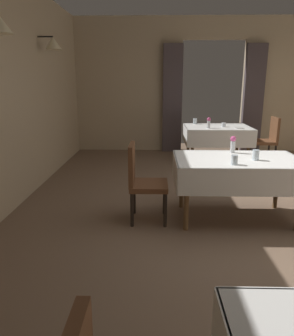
{
  "coord_description": "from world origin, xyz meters",
  "views": [
    {
      "loc": [
        -1.31,
        -3.51,
        1.63
      ],
      "look_at": [
        -1.41,
        0.49,
        0.54
      ],
      "focal_mm": 34.52,
      "sensor_mm": 36.0,
      "label": 1
    }
  ],
  "objects": [
    {
      "name": "dining_table_mid",
      "position": [
        -0.34,
        0.18,
        0.65
      ],
      "size": [
        1.47,
        0.91,
        0.75
      ],
      "color": "brown",
      "rests_on": "ground"
    },
    {
      "name": "plate_far_d",
      "position": [
        0.28,
        2.63,
        0.76
      ],
      "size": [
        0.18,
        0.18,
        0.01
      ],
      "primitive_type": "cylinder",
      "color": "white",
      "rests_on": "dining_table_far"
    },
    {
      "name": "glass_far_b",
      "position": [
        0.03,
        2.84,
        0.79
      ],
      "size": [
        0.08,
        0.08,
        0.08
      ],
      "primitive_type": "cylinder",
      "color": "silver",
      "rests_on": "dining_table_far"
    },
    {
      "name": "chair_mid_left",
      "position": [
        -1.46,
        0.1,
        0.52
      ],
      "size": [
        0.44,
        0.44,
        0.93
      ],
      "color": "black",
      "rests_on": "ground"
    },
    {
      "name": "glass_mid_c",
      "position": [
        -0.16,
        0.11,
        0.81
      ],
      "size": [
        0.08,
        0.08,
        0.12
      ],
      "primitive_type": "cylinder",
      "color": "silver",
      "rests_on": "dining_table_mid"
    },
    {
      "name": "flower_vase_far",
      "position": [
        -0.29,
        2.64,
        0.86
      ],
      "size": [
        0.07,
        0.07,
        0.21
      ],
      "color": "silver",
      "rests_on": "dining_table_far"
    },
    {
      "name": "glass_far_c",
      "position": [
        -0.48,
        3.27,
        0.81
      ],
      "size": [
        0.08,
        0.08,
        0.11
      ],
      "primitive_type": "cylinder",
      "color": "silver",
      "rests_on": "dining_table_far"
    },
    {
      "name": "flower_vase_mid",
      "position": [
        -0.33,
        0.49,
        0.86
      ],
      "size": [
        0.07,
        0.07,
        0.21
      ],
      "color": "silver",
      "rests_on": "dining_table_mid"
    },
    {
      "name": "chair_far_right",
      "position": [
        0.95,
        2.94,
        0.52
      ],
      "size": [
        0.44,
        0.44,
        0.93
      ],
      "color": "black",
      "rests_on": "ground"
    },
    {
      "name": "dining_table_far",
      "position": [
        -0.08,
        2.91,
        0.65
      ],
      "size": [
        1.28,
        1.04,
        0.75
      ],
      "color": "brown",
      "rests_on": "ground"
    },
    {
      "name": "glass_mid_b",
      "position": [
        -0.45,
        -0.11,
        0.8
      ],
      "size": [
        0.07,
        0.07,
        0.11
      ],
      "primitive_type": "cylinder",
      "color": "silver",
      "rests_on": "dining_table_mid"
    },
    {
      "name": "wall_back",
      "position": [
        0.0,
        4.18,
        1.51
      ],
      "size": [
        6.4,
        0.27,
        3.0
      ],
      "color": "tan",
      "rests_on": "ground"
    },
    {
      "name": "ground",
      "position": [
        0.0,
        0.0,
        0.0
      ],
      "size": [
        10.08,
        10.08,
        0.0
      ],
      "primitive_type": "plane",
      "color": "#7A604C"
    }
  ]
}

